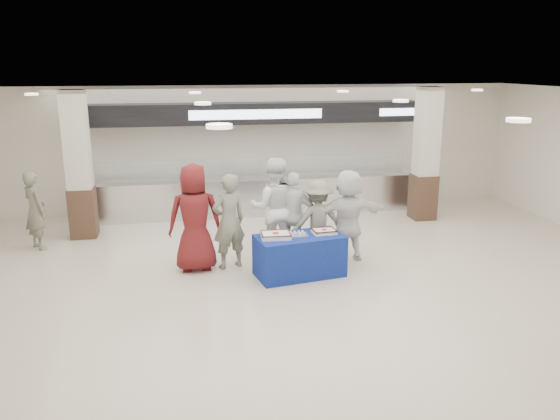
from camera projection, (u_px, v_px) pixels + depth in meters
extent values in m
plane|color=beige|center=(303.00, 300.00, 8.88)|extent=(14.00, 14.00, 0.00)
cube|color=silver|center=(255.00, 196.00, 13.88)|extent=(8.00, 0.80, 0.90)
cube|color=silver|center=(255.00, 178.00, 13.76)|extent=(8.00, 0.85, 0.04)
cube|color=white|center=(257.00, 168.00, 13.39)|extent=(7.60, 0.02, 0.50)
cube|color=black|center=(254.00, 113.00, 13.34)|extent=(8.40, 0.70, 0.50)
cube|color=white|center=(256.00, 114.00, 13.00)|extent=(3.20, 0.03, 0.22)
cube|color=white|center=(406.00, 112.00, 13.68)|extent=(1.40, 0.03, 0.18)
cube|color=#3B261A|center=(83.00, 212.00, 12.01)|extent=(0.55, 0.55, 1.10)
cube|color=beige|center=(76.00, 140.00, 11.59)|extent=(0.50, 0.50, 2.10)
cube|color=#3B261A|center=(423.00, 197.00, 13.43)|extent=(0.55, 0.55, 1.10)
cube|color=beige|center=(427.00, 132.00, 13.02)|extent=(0.50, 0.50, 2.10)
cube|color=navy|center=(300.00, 256.00, 9.82)|extent=(1.66, 1.03, 0.75)
cube|color=white|center=(276.00, 236.00, 9.60)|extent=(0.53, 0.42, 0.08)
cube|color=#4D2916|center=(276.00, 233.00, 9.59)|extent=(0.53, 0.42, 0.02)
cylinder|color=red|center=(276.00, 233.00, 9.59)|extent=(0.12, 0.12, 0.01)
cube|color=white|center=(324.00, 232.00, 9.86)|extent=(0.43, 0.34, 0.06)
cube|color=#4D2916|center=(324.00, 229.00, 9.84)|extent=(0.43, 0.34, 0.02)
cylinder|color=red|center=(324.00, 230.00, 9.85)|extent=(0.10, 0.10, 0.01)
cube|color=silver|center=(297.00, 235.00, 9.74)|extent=(0.37, 0.28, 0.01)
imported|color=maroon|center=(195.00, 218.00, 9.94)|extent=(0.99, 0.66, 2.00)
imported|color=slate|center=(229.00, 221.00, 10.08)|extent=(0.76, 0.63, 1.80)
imported|color=white|center=(274.00, 208.00, 10.66)|extent=(1.07, 0.90, 1.98)
imported|color=white|center=(294.00, 216.00, 10.60)|extent=(1.09, 0.79, 1.72)
imported|color=slate|center=(317.00, 221.00, 10.47)|extent=(1.07, 0.65, 1.60)
imported|color=white|center=(348.00, 215.00, 10.49)|extent=(1.70, 0.67, 1.79)
imported|color=slate|center=(35.00, 210.00, 11.16)|extent=(0.68, 0.71, 1.64)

